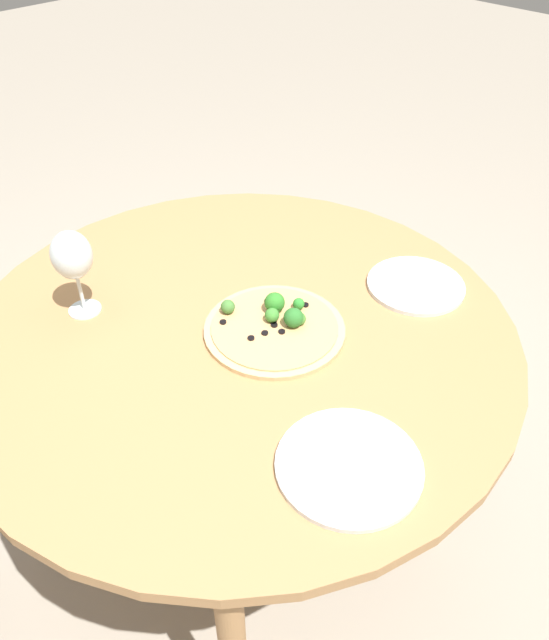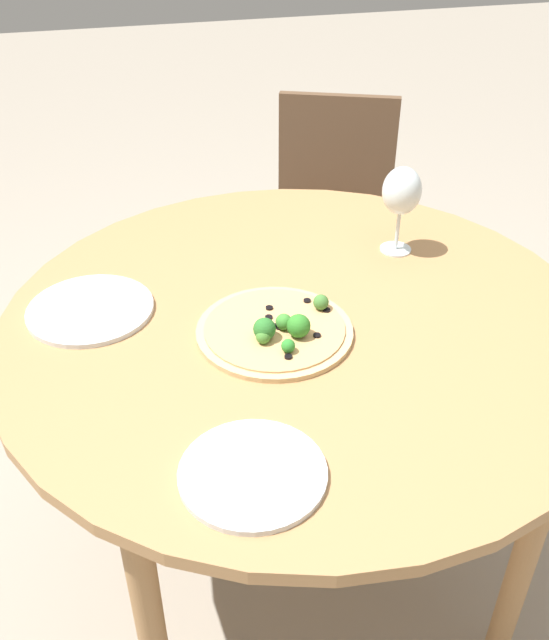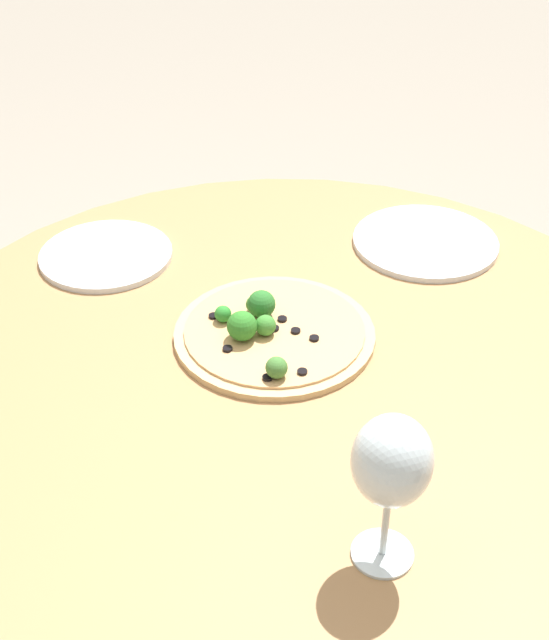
% 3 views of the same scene
% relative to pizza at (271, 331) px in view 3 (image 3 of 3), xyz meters
% --- Properties ---
extents(dining_table, '(1.15, 1.15, 0.77)m').
position_rel_pizza_xyz_m(dining_table, '(0.06, 0.05, -0.09)').
color(dining_table, '#A87A4C').
rests_on(dining_table, ground_plane).
extents(pizza, '(0.29, 0.29, 0.06)m').
position_rel_pizza_xyz_m(pizza, '(0.00, 0.00, 0.00)').
color(pizza, tan).
rests_on(pizza, dining_table).
extents(wine_glass, '(0.08, 0.08, 0.19)m').
position_rel_pizza_xyz_m(wine_glass, '(0.33, 0.24, 0.13)').
color(wine_glass, silver).
rests_on(wine_glass, dining_table).
extents(plate_near, '(0.24, 0.24, 0.01)m').
position_rel_pizza_xyz_m(plate_near, '(-0.33, 0.16, -0.01)').
color(plate_near, silver).
rests_on(plate_near, dining_table).
extents(plate_far, '(0.22, 0.22, 0.01)m').
position_rel_pizza_xyz_m(plate_far, '(-0.12, -0.33, -0.01)').
color(plate_far, silver).
rests_on(plate_far, dining_table).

